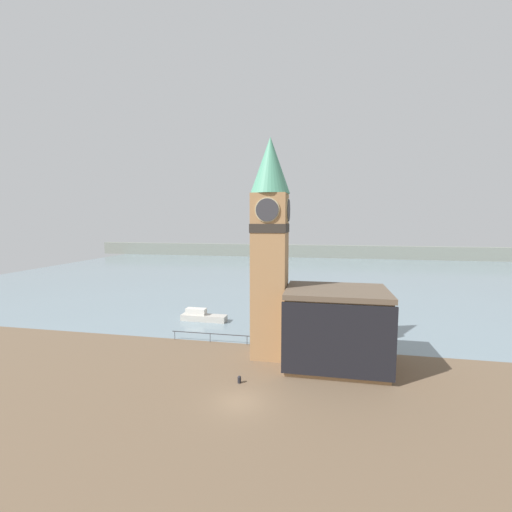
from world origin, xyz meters
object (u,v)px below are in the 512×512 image
object	(u,v)px
clock_tower	(270,243)
pier_building	(336,327)
boat_near	(202,316)
mooring_bollard_near	(239,379)

from	to	relation	value
clock_tower	pier_building	size ratio (longest dim) A/B	2.29
clock_tower	boat_near	bearing A→B (deg)	136.89
boat_near	mooring_bollard_near	size ratio (longest dim) A/B	10.04
pier_building	mooring_bollard_near	xyz separation A→B (m)	(-8.59, -5.61, -3.57)
pier_building	clock_tower	bearing A→B (deg)	170.09
boat_near	pier_building	bearing A→B (deg)	-31.79
clock_tower	boat_near	world-z (taller)	clock_tower
pier_building	boat_near	size ratio (longest dim) A/B	1.50
clock_tower	pier_building	bearing A→B (deg)	-9.91
boat_near	mooring_bollard_near	xyz separation A→B (m)	(10.01, -17.77, -0.30)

